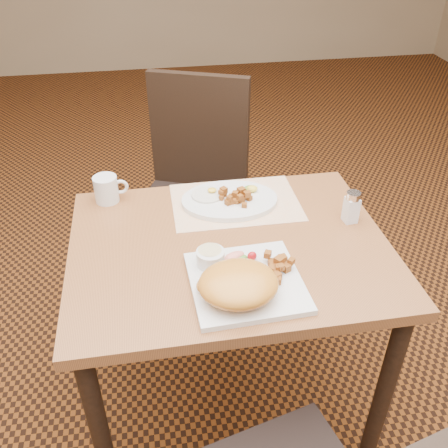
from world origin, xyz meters
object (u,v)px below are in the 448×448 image
table (230,273)px  plate_square (246,282)px  salt_shaker (352,207)px  plate_oval (230,200)px  coffee_mug (107,189)px  chair_far (194,183)px

table → plate_square: (0.01, -0.18, 0.12)m
table → salt_shaker: size_ratio=9.00×
plate_oval → coffee_mug: 0.39m
chair_far → coffee_mug: (-0.32, -0.42, 0.25)m
table → plate_oval: bearing=80.1°
chair_far → salt_shaker: size_ratio=9.70×
table → salt_shaker: 0.41m
table → chair_far: (-0.03, 0.72, -0.10)m
plate_oval → coffee_mug: size_ratio=2.81×
plate_square → table: bearing=93.3°
plate_oval → coffee_mug: (-0.38, 0.08, 0.03)m
salt_shaker → chair_far: bearing=121.2°
plate_square → coffee_mug: size_ratio=2.58×
table → plate_square: plate_square is taller
plate_square → salt_shaker: bearing=32.0°
plate_oval → salt_shaker: 0.38m
plate_oval → salt_shaker: (0.34, -0.16, 0.04)m
plate_square → plate_oval: plate_oval is taller
chair_far → salt_shaker: bearing=143.2°
coffee_mug → salt_shaker: bearing=-18.4°
plate_square → plate_oval: bearing=86.1°
salt_shaker → coffee_mug: salt_shaker is taller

